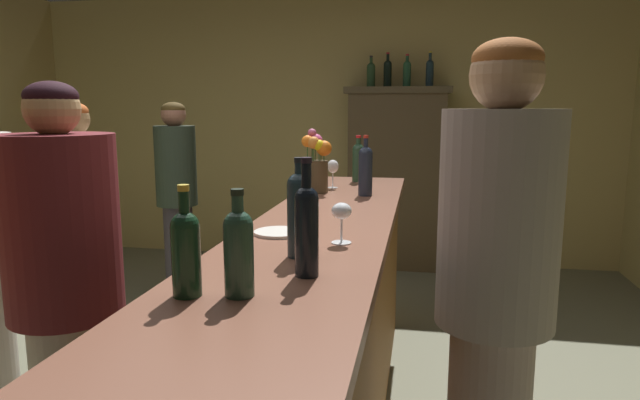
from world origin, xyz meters
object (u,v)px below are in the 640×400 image
at_px(wine_bottle_syrah, 186,249).
at_px(patron_in_navy, 177,197).
at_px(display_bottle_midright, 430,72).
at_px(patron_tall, 67,300).
at_px(wine_glass_mid, 333,167).
at_px(bartender, 494,300).
at_px(display_bottle_left, 371,74).
at_px(display_bottle_center, 407,72).
at_px(wine_bottle_malbec, 307,225).
at_px(wine_bottle_rose, 365,169).
at_px(flower_arrangement, 317,162).
at_px(display_bottle_midleft, 388,72).
at_px(wine_bottle_merlot, 239,248).
at_px(bar_counter, 320,342).
at_px(wine_bottle_riesling, 358,160).
at_px(patron_by_cabinet, 80,232).
at_px(wine_glass_front, 342,213).
at_px(display_cabinet, 396,175).
at_px(cheese_plate, 279,232).
at_px(wine_bottle_chardonnay, 299,211).

xyz_separation_m(wine_bottle_syrah, patron_in_navy, (-1.21, 2.52, -0.30)).
height_order(display_bottle_midright, patron_tall, display_bottle_midright).
distance_m(wine_glass_mid, bartender, 1.75).
relative_size(display_bottle_left, display_bottle_center, 0.97).
height_order(wine_bottle_malbec, patron_tall, patron_tall).
xyz_separation_m(wine_bottle_rose, flower_arrangement, (-0.28, 0.06, 0.02)).
bearing_deg(wine_glass_mid, display_bottle_midleft, 84.65).
bearing_deg(wine_bottle_merlot, bartender, 28.67).
relative_size(wine_bottle_malbec, bartender, 0.20).
height_order(bar_counter, wine_bottle_riesling, wine_bottle_riesling).
xyz_separation_m(patron_by_cabinet, bartender, (2.08, -1.03, 0.11)).
relative_size(bar_counter, display_bottle_midleft, 10.16).
bearing_deg(wine_glass_front, display_bottle_midright, 84.52).
bearing_deg(display_bottle_midleft, wine_bottle_malbec, -89.71).
height_order(flower_arrangement, patron_in_navy, patron_in_navy).
height_order(display_bottle_midleft, patron_by_cabinet, display_bottle_midleft).
relative_size(display_cabinet, wine_glass_front, 11.71).
bearing_deg(wine_bottle_rose, wine_bottle_malbec, -90.55).
bearing_deg(display_bottle_left, patron_tall, -100.83).
height_order(cheese_plate, patron_in_navy, patron_in_navy).
bearing_deg(wine_bottle_chardonnay, wine_bottle_merlot, -99.80).
bearing_deg(wine_bottle_riesling, patron_by_cabinet, -149.37).
xyz_separation_m(flower_arrangement, patron_tall, (-0.60, -1.42, -0.35)).
xyz_separation_m(flower_arrangement, bartender, (0.81, -1.38, -0.27)).
height_order(display_cabinet, patron_tall, display_cabinet).
distance_m(bar_counter, flower_arrangement, 1.10).
height_order(wine_bottle_syrah, patron_by_cabinet, patron_by_cabinet).
height_order(wine_bottle_rose, bartender, bartender).
bearing_deg(display_bottle_center, display_bottle_left, -180.00).
distance_m(wine_bottle_merlot, wine_glass_mid, 1.94).
bearing_deg(display_bottle_left, wine_bottle_rose, -85.26).
bearing_deg(wine_bottle_chardonnay, bartender, -2.38).
height_order(wine_bottle_chardonnay, display_bottle_midright, display_bottle_midright).
height_order(wine_glass_front, patron_tall, patron_tall).
xyz_separation_m(display_cabinet, display_bottle_center, (0.08, 0.00, 0.95)).
distance_m(patron_in_navy, bartender, 2.93).
xyz_separation_m(wine_glass_mid, display_bottle_left, (0.03, 2.00, 0.66)).
relative_size(wine_glass_mid, patron_in_navy, 0.11).
height_order(wine_bottle_chardonnay, patron_by_cabinet, patron_by_cabinet).
height_order(flower_arrangement, patron_by_cabinet, patron_by_cabinet).
bearing_deg(display_bottle_midright, patron_tall, -108.74).
bearing_deg(cheese_plate, patron_in_navy, 124.84).
xyz_separation_m(wine_bottle_rose, wine_bottle_chardonnay, (-0.08, -1.29, 0.00)).
height_order(patron_tall, bartender, bartender).
distance_m(wine_bottle_rose, display_bottle_midright, 2.37).
xyz_separation_m(wine_bottle_rose, wine_glass_mid, (-0.22, 0.25, -0.02)).
distance_m(display_bottle_midleft, patron_tall, 3.84).
height_order(wine_bottle_merlot, wine_bottle_syrah, wine_bottle_syrah).
xyz_separation_m(wine_bottle_syrah, display_bottle_center, (0.42, 3.96, 0.67)).
relative_size(wine_bottle_malbec, display_bottle_midleft, 1.09).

